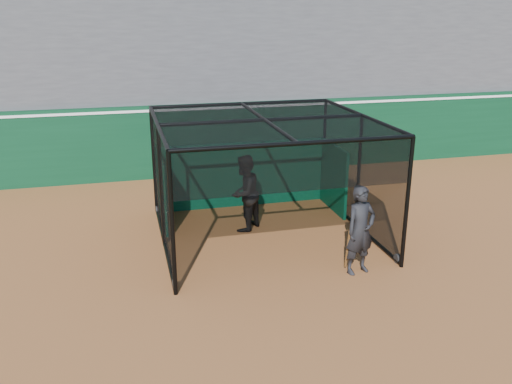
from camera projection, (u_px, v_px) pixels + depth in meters
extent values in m
plane|color=brown|center=(260.00, 286.00, 11.31)|extent=(120.00, 120.00, 0.00)
cube|color=#0A371E|center=(198.00, 139.00, 18.73)|extent=(50.00, 0.45, 2.50)
cube|color=white|center=(197.00, 108.00, 18.38)|extent=(50.00, 0.50, 0.08)
cube|color=#4C4C4F|center=(182.00, 53.00, 21.46)|extent=(50.00, 7.85, 7.75)
cube|color=#07492E|center=(243.00, 174.00, 15.76)|extent=(4.94, 0.10, 1.90)
cylinder|color=black|center=(174.00, 285.00, 11.15)|extent=(0.08, 0.22, 0.22)
cylinder|color=black|center=(397.00, 259.00, 12.33)|extent=(0.08, 0.22, 0.22)
cylinder|color=black|center=(157.00, 210.00, 15.36)|extent=(0.08, 0.22, 0.22)
cylinder|color=black|center=(325.00, 196.00, 16.54)|extent=(0.08, 0.22, 0.22)
imported|color=black|center=(244.00, 193.00, 13.97)|extent=(1.23, 1.23, 2.01)
imported|color=black|center=(360.00, 230.00, 11.63)|extent=(0.82, 0.65, 1.99)
cylinder|color=#593819|center=(348.00, 249.00, 11.76)|extent=(0.15, 0.38, 1.00)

